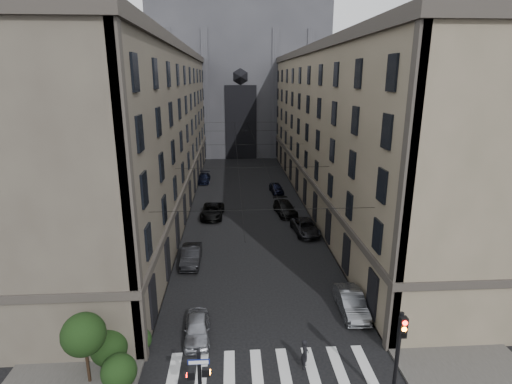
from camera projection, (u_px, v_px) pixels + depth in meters
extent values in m
cube|color=#383533|center=(165.00, 202.00, 50.95)|extent=(7.00, 80.00, 0.15)
cube|color=#383533|center=(327.00, 199.00, 52.21)|extent=(7.00, 80.00, 0.15)
cube|color=beige|center=(270.00, 368.00, 21.87)|extent=(11.00, 3.20, 0.01)
cube|color=#473F36|center=(135.00, 132.00, 48.30)|extent=(13.00, 60.00, 18.00)
cube|color=#38332D|center=(129.00, 50.00, 45.70)|extent=(13.60, 60.60, 0.90)
cube|color=#38332D|center=(139.00, 171.00, 49.63)|extent=(13.40, 60.30, 0.50)
cube|color=brown|center=(354.00, 130.00, 49.93)|extent=(13.00, 60.00, 18.00)
cube|color=#38332D|center=(360.00, 51.00, 47.33)|extent=(13.60, 60.60, 0.90)
cube|color=#38332D|center=(352.00, 168.00, 51.26)|extent=(13.40, 60.30, 0.50)
cube|color=#2D2D33|center=(239.00, 79.00, 84.87)|extent=(34.00, 22.00, 30.00)
cube|color=#38332D|center=(238.00, 0.00, 80.58)|extent=(35.00, 23.00, 1.20)
cube|color=black|center=(241.00, 123.00, 76.48)|extent=(6.00, 0.30, 14.00)
cube|color=orange|center=(206.00, 372.00, 17.51)|extent=(0.34, 0.24, 0.38)
cube|color=#FF0C07|center=(191.00, 375.00, 17.63)|extent=(0.34, 0.24, 0.38)
cube|color=navy|center=(199.00, 362.00, 17.19)|extent=(0.95, 0.05, 0.24)
cylinder|color=black|center=(397.00, 361.00, 18.61)|extent=(0.20, 0.20, 5.20)
cube|color=black|center=(403.00, 327.00, 17.85)|extent=(0.34, 0.30, 1.00)
cylinder|color=#FF0C07|center=(405.00, 323.00, 17.60)|extent=(0.22, 0.05, 0.22)
cylinder|color=orange|center=(404.00, 329.00, 17.69)|extent=(0.22, 0.05, 0.22)
cylinder|color=black|center=(404.00, 335.00, 17.78)|extent=(0.22, 0.05, 0.22)
sphere|color=black|center=(119.00, 372.00, 20.15)|extent=(1.80, 1.80, 1.80)
sphere|color=black|center=(109.00, 348.00, 21.79)|extent=(2.00, 2.00, 2.00)
sphere|color=black|center=(139.00, 340.00, 22.91)|extent=(1.40, 1.40, 1.40)
cylinder|color=black|center=(87.00, 361.00, 20.44)|extent=(0.16, 0.16, 2.40)
sphere|color=black|center=(84.00, 334.00, 20.00)|extent=(2.20, 2.20, 2.20)
cylinder|color=black|center=(264.00, 210.00, 24.59)|extent=(14.00, 0.03, 0.03)
cylinder|color=black|center=(253.00, 168.00, 36.10)|extent=(14.00, 0.03, 0.03)
cylinder|color=black|center=(247.00, 144.00, 48.57)|extent=(14.00, 0.03, 0.03)
cylinder|color=black|center=(244.00, 131.00, 61.04)|extent=(14.00, 0.03, 0.03)
cylinder|color=black|center=(241.00, 122.00, 72.55)|extent=(14.00, 0.03, 0.03)
cylinder|color=black|center=(236.00, 146.00, 49.56)|extent=(0.03, 60.00, 0.03)
cylinder|color=black|center=(257.00, 146.00, 49.72)|extent=(0.03, 60.00, 0.03)
imported|color=gray|center=(197.00, 328.00, 24.31)|extent=(1.73, 3.91, 1.31)
imported|color=black|center=(191.00, 256.00, 34.00)|extent=(1.57, 4.47, 1.47)
imported|color=black|center=(212.00, 211.00, 45.38)|extent=(2.71, 5.34, 1.45)
imported|color=black|center=(204.00, 178.00, 60.55)|extent=(1.98, 4.58, 1.31)
imported|color=slate|center=(351.00, 303.00, 26.90)|extent=(1.63, 4.48, 1.47)
imported|color=black|center=(305.00, 227.00, 40.61)|extent=(2.69, 5.08, 1.36)
imported|color=black|center=(285.00, 208.00, 46.35)|extent=(2.68, 5.27, 1.46)
imported|color=black|center=(276.00, 188.00, 55.10)|extent=(1.92, 4.03, 1.33)
imported|color=black|center=(305.00, 354.00, 21.72)|extent=(0.51, 0.69, 1.74)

